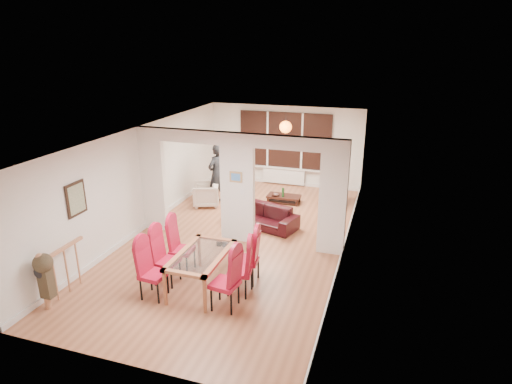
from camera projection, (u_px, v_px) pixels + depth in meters
The scene contains 24 objects.
floor at pixel (238, 239), 10.30m from camera, with size 5.00×9.00×0.01m, color #A16141.
room_walls at pixel (238, 188), 9.87m from camera, with size 5.00×9.00×2.60m, color silver, non-canonical shape.
divider_wall at pixel (238, 188), 9.87m from camera, with size 5.00×0.18×2.60m, color white.
bay_window_blinds at pixel (285, 140), 13.80m from camera, with size 3.00×0.08×1.80m, color black.
radiator at pixel (284, 176), 14.16m from camera, with size 1.40×0.08×0.50m, color white.
pendant_light at pixel (286, 127), 12.47m from camera, with size 0.36×0.36×0.36m, color orange.
stair_newel at pixel (64, 268), 7.89m from camera, with size 0.40×1.20×1.10m, color #B27551, non-canonical shape.
wall_poster at pixel (76, 199), 8.33m from camera, with size 0.04×0.52×0.67m, color gray.
pillar_photo at pixel (236, 177), 9.68m from camera, with size 0.30×0.03×0.25m, color #4C8CD8.
dining_table at pixel (202, 271), 8.15m from camera, with size 0.87×1.55×0.73m, color #9C5A39, non-canonical shape.
dining_chair_la at pixel (153, 271), 7.80m from camera, with size 0.43×0.43×1.08m, color #A5102C, non-canonical shape.
dining_chair_lb at pixel (167, 258), 8.27m from camera, with size 0.44×0.44×1.09m, color #A5102C, non-canonical shape.
dining_chair_lc at pixel (182, 247), 8.71m from camera, with size 0.44×0.44×1.10m, color #A5102C, non-canonical shape.
dining_chair_ra at pixel (225, 279), 7.47m from camera, with size 0.45×0.45×1.13m, color #A5102C, non-canonical shape.
dining_chair_rb at pixel (240, 267), 7.92m from camera, with size 0.43×0.43×1.08m, color #A5102C, non-canonical shape.
dining_chair_rc at pixel (247, 256), 8.32m from camera, with size 0.44×0.44×1.09m, color #A5102C, non-canonical shape.
sofa at pixel (261, 215), 10.99m from camera, with size 1.89×0.74×0.55m, color black.
armchair at pixel (206, 195), 12.34m from camera, with size 0.73×0.71×0.66m, color beige.
person at pixel (217, 174), 12.38m from camera, with size 0.42×0.64×1.77m, color black.
television at pixel (335, 194), 12.50m from camera, with size 0.14×1.04×0.60m, color black.
coffee_table at pixel (284, 199), 12.63m from camera, with size 0.96×0.48×0.22m, color black, non-canonical shape.
bottle at pixel (283, 192), 12.44m from camera, with size 0.07×0.07×0.29m, color #143F19.
bowl at pixel (275, 195), 12.55m from camera, with size 0.23×0.23×0.06m, color black.
shoes at pixel (224, 243), 10.00m from camera, with size 0.25×0.27×0.10m, color black, non-canonical shape.
Camera 1 is at (3.26, -8.77, 4.47)m, focal length 30.00 mm.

